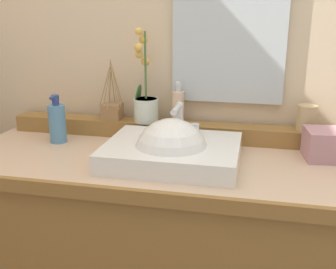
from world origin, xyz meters
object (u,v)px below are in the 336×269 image
tumbler_cup (307,118)px  tissue_box (325,144)px  soap_dispenser (178,106)px  potted_plant (145,100)px  lotion_bottle (57,122)px  sink_basin (172,154)px  reed_diffuser (112,110)px

tumbler_cup → tissue_box: bearing=-64.9°
soap_dispenser → tumbler_cup: (0.48, -0.01, -0.02)m
tissue_box → potted_plant: bearing=170.5°
potted_plant → lotion_bottle: 0.35m
sink_basin → tumbler_cup: sink_basin is taller
lotion_bottle → soap_dispenser: bearing=19.3°
soap_dispenser → lotion_bottle: size_ratio=0.87×
reed_diffuser → tissue_box: 0.81m
soap_dispenser → tumbler_cup: 0.48m
soap_dispenser → lotion_bottle: (-0.44, -0.15, -0.05)m
soap_dispenser → reed_diffuser: (-0.26, -0.01, -0.03)m
reed_diffuser → lotion_bottle: 0.22m
tumbler_cup → lotion_bottle: bearing=-171.3°
tumbler_cup → lotion_bottle: size_ratio=0.51×
potted_plant → tumbler_cup: bearing=0.4°
reed_diffuser → lotion_bottle: (-0.17, -0.14, -0.02)m
potted_plant → tumbler_cup: 0.61m
soap_dispenser → tissue_box: bearing=-13.4°
sink_basin → potted_plant: size_ratio=1.22×
soap_dispenser → tumbler_cup: size_ratio=1.69×
sink_basin → tumbler_cup: size_ratio=4.68×
sink_basin → reed_diffuser: reed_diffuser is taller
sink_basin → lotion_bottle: (-0.47, 0.12, 0.05)m
lotion_bottle → tissue_box: 0.97m
potted_plant → reed_diffuser: 0.15m
sink_basin → soap_dispenser: (-0.03, 0.27, 0.10)m
sink_basin → potted_plant: bearing=121.8°
sink_basin → lotion_bottle: bearing=165.5°
lotion_bottle → tissue_box: lotion_bottle is taller
potted_plant → tissue_box: potted_plant is taller
potted_plant → tissue_box: 0.67m
tumbler_cup → lotion_bottle: lotion_bottle is taller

